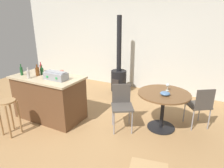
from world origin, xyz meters
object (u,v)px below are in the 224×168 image
at_px(kitchen_island, 49,97).
at_px(bottle_0, 28,74).
at_px(wooden_stool, 8,111).
at_px(bottle_3, 21,71).
at_px(toolbox, 56,76).
at_px(bottle_2, 41,68).
at_px(wine_glass, 168,85).
at_px(wood_stove, 119,75).
at_px(bottle_1, 42,71).
at_px(folding_chair_far, 200,104).
at_px(cup_1, 62,72).
at_px(serving_bowl, 165,93).
at_px(dining_table, 163,101).
at_px(folding_chair_near, 122,103).
at_px(bottle_4, 37,71).
at_px(cup_0, 51,72).

xyz_separation_m(kitchen_island, bottle_0, (-0.23, -0.26, 0.55)).
height_order(wooden_stool, bottle_3, bottle_3).
xyz_separation_m(toolbox, bottle_0, (-0.54, -0.20, 0.01)).
xyz_separation_m(bottle_2, wine_glass, (2.73, 0.58, -0.16)).
distance_m(wood_stove, bottle_3, 2.57).
bearing_deg(wine_glass, toolbox, -155.71).
bearing_deg(toolbox, bottle_1, 165.22).
bearing_deg(wine_glass, folding_chair_far, 17.56).
relative_size(toolbox, wine_glass, 3.23).
bearing_deg(cup_1, serving_bowl, 8.64).
distance_m(bottle_1, cup_1, 0.44).
bearing_deg(cup_1, folding_chair_far, 16.06).
bearing_deg(dining_table, bottle_0, -159.58).
relative_size(kitchen_island, toolbox, 3.23).
bearing_deg(dining_table, folding_chair_near, -153.99).
distance_m(bottle_1, bottle_4, 0.11).
xyz_separation_m(cup_0, serving_bowl, (2.35, 0.41, -0.20)).
xyz_separation_m(toolbox, bottle_4, (-0.53, 0.03, 0.01)).
height_order(toolbox, wine_glass, toolbox).
xyz_separation_m(toolbox, bottle_3, (-0.86, -0.10, 0.01)).
distance_m(wooden_stool, wine_glass, 3.02).
distance_m(wooden_stool, wood_stove, 2.99).
xyz_separation_m(wooden_stool, cup_0, (0.16, 0.99, 0.50)).
bearing_deg(toolbox, bottle_0, -159.93).
bearing_deg(bottle_0, wine_glass, 23.41).
relative_size(cup_1, serving_bowl, 0.66).
height_order(wood_stove, bottle_3, wood_stove).
xyz_separation_m(folding_chair_near, serving_bowl, (0.75, 0.24, 0.26)).
height_order(bottle_1, serving_bowl, bottle_1).
bearing_deg(dining_table, serving_bowl, -68.89).
bearing_deg(bottle_4, bottle_2, 125.35).
xyz_separation_m(kitchen_island, bottle_4, (-0.22, -0.04, 0.56)).
distance_m(kitchen_island, bottle_1, 0.59).
height_order(dining_table, folding_chair_far, folding_chair_far).
height_order(wood_stove, cup_0, wood_stove).
bearing_deg(folding_chair_far, folding_chair_near, -152.45).
xyz_separation_m(wooden_stool, folding_chair_near, (1.76, 1.16, 0.04)).
bearing_deg(folding_chair_far, bottle_1, -163.04).
bearing_deg(bottle_1, cup_1, 22.82).
xyz_separation_m(folding_chair_near, cup_0, (-1.59, -0.16, 0.46)).
distance_m(bottle_1, cup_0, 0.21).
distance_m(kitchen_island, wood_stove, 2.14).
height_order(folding_chair_far, serving_bowl, folding_chair_far).
relative_size(bottle_4, serving_bowl, 1.32).
relative_size(bottle_1, bottle_4, 0.80).
bearing_deg(wooden_stool, bottle_2, 102.29).
height_order(kitchen_island, bottle_0, bottle_0).
bearing_deg(cup_1, bottle_2, 178.97).
bearing_deg(cup_1, kitchen_island, -127.36).
height_order(wood_stove, bottle_0, wood_stove).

